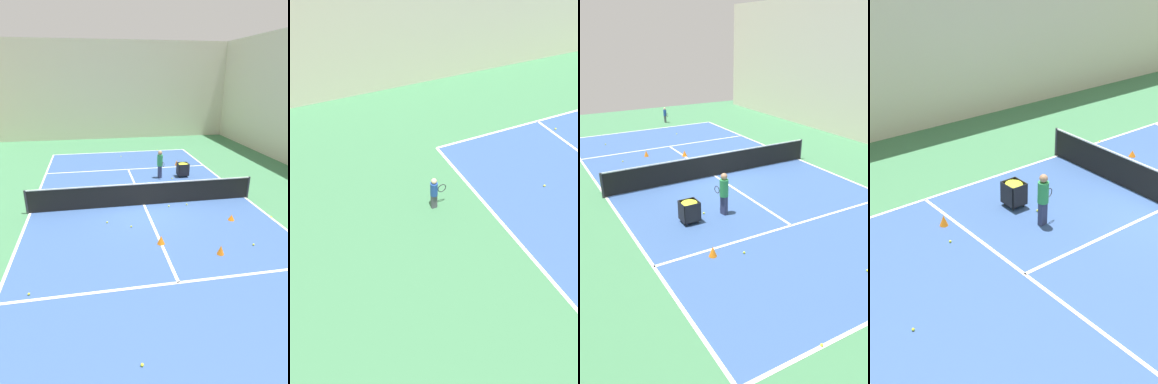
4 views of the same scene
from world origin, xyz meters
TOP-DOWN VIEW (x-y plane):
  - line_baseline_near at (0.00, -10.27)m, footprint 10.08×0.10m
  - player_near_baseline at (-2.16, -11.75)m, footprint 0.23×0.54m
  - tennis_ball_7 at (-1.50, -8.09)m, footprint 0.07×0.07m
  - tennis_ball_12 at (-4.19, -5.42)m, footprint 0.07×0.07m

SIDE VIEW (x-z plane):
  - line_baseline_near at x=0.00m, z-range 0.00..0.01m
  - tennis_ball_7 at x=-1.50m, z-range 0.00..0.07m
  - tennis_ball_12 at x=-4.19m, z-range 0.00..0.07m
  - player_near_baseline at x=-2.16m, z-range 0.08..1.18m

